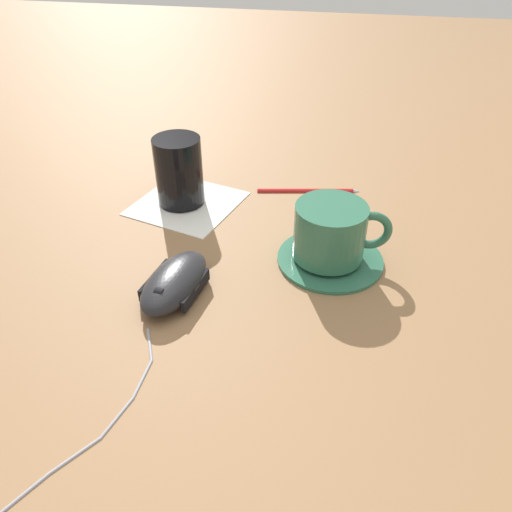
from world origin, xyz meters
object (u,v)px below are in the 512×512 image
Objects in this scene: computer_mouse at (174,282)px; drinking_glass at (179,171)px; coffee_cup at (332,231)px; saucer at (330,258)px; pen at (309,189)px.

drinking_glass is at bearing 15.92° from computer_mouse.
coffee_cup is at bearing -60.18° from computer_mouse.
coffee_cup is 1.20× the size of drinking_glass.
saucer is 0.19m from computer_mouse.
computer_mouse is at bearing 119.82° from coffee_cup.
coffee_cup is 0.18m from pen.
computer_mouse is 1.27× the size of drinking_glass.
drinking_glass reaches higher than pen.
computer_mouse reaches higher than saucer.
coffee_cup reaches higher than pen.
saucer is 1.34× the size of drinking_glass.
saucer is at bearing -97.63° from coffee_cup.
computer_mouse reaches higher than pen.
saucer is 1.06× the size of computer_mouse.
coffee_cup is 0.94× the size of computer_mouse.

